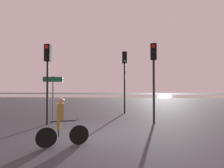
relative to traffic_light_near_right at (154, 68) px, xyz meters
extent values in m
plane|color=#333338|center=(-2.99, -2.63, -3.05)|extent=(120.00, 120.00, 0.00)
cube|color=gray|center=(-2.99, 32.50, -3.04)|extent=(80.00, 16.00, 0.01)
cylinder|color=black|center=(0.00, 0.01, -1.31)|extent=(0.12, 0.12, 3.48)
cube|color=black|center=(0.00, 0.01, 0.88)|extent=(0.37, 0.32, 0.90)
cylinder|color=red|center=(-0.04, -0.12, 1.17)|extent=(0.19, 0.08, 0.19)
cube|color=black|center=(-0.04, -0.14, 1.28)|extent=(0.22, 0.17, 0.02)
cylinder|color=black|center=(-0.04, -0.12, 0.88)|extent=(0.19, 0.08, 0.19)
cube|color=black|center=(-0.04, -0.14, 0.99)|extent=(0.22, 0.17, 0.02)
cylinder|color=black|center=(-0.04, -0.12, 0.59)|extent=(0.19, 0.08, 0.19)
cube|color=black|center=(-0.04, -0.14, 0.70)|extent=(0.22, 0.17, 0.02)
cylinder|color=black|center=(-5.67, -0.77, -1.37)|extent=(0.12, 0.12, 3.35)
cube|color=black|center=(-5.67, -0.77, 0.75)|extent=(0.33, 0.25, 0.90)
cylinder|color=red|center=(-5.68, -0.90, 1.04)|extent=(0.19, 0.04, 0.19)
cube|color=black|center=(-5.68, -0.92, 1.15)|extent=(0.20, 0.13, 0.02)
cylinder|color=black|center=(-5.68, -0.90, 0.75)|extent=(0.19, 0.04, 0.19)
cube|color=black|center=(-5.68, -0.92, 0.86)|extent=(0.20, 0.13, 0.02)
cylinder|color=black|center=(-5.68, -0.90, 0.46)|extent=(0.19, 0.04, 0.19)
cube|color=black|center=(-5.68, -0.92, 0.57)|extent=(0.20, 0.13, 0.02)
cylinder|color=black|center=(-1.62, 3.74, -1.14)|extent=(0.12, 0.12, 3.82)
cube|color=black|center=(-1.62, 3.74, 1.23)|extent=(0.38, 0.32, 0.90)
cylinder|color=black|center=(-1.59, 3.61, 1.52)|extent=(0.19, 0.08, 0.19)
cube|color=black|center=(-1.58, 3.59, 1.63)|extent=(0.22, 0.17, 0.02)
cylinder|color=black|center=(-1.59, 3.61, 1.23)|extent=(0.19, 0.08, 0.19)
cube|color=black|center=(-1.58, 3.59, 1.34)|extent=(0.22, 0.17, 0.02)
cylinder|color=green|center=(-1.59, 3.61, 0.94)|extent=(0.19, 0.08, 0.19)
cube|color=black|center=(-1.58, 3.59, 1.05)|extent=(0.22, 0.17, 0.02)
cylinder|color=slate|center=(-5.60, -0.23, -1.75)|extent=(0.08, 0.08, 2.60)
cube|color=#116038|center=(-5.59, -0.29, -0.64)|extent=(1.09, 0.20, 0.28)
cylinder|color=black|center=(-3.12, -3.83, -2.72)|extent=(0.62, 0.30, 0.66)
cylinder|color=black|center=(-4.09, -4.25, -2.72)|extent=(0.62, 0.30, 0.66)
cylinder|color=black|center=(-3.61, -4.04, -2.22)|extent=(0.78, 0.38, 0.04)
cylinder|color=black|center=(-3.74, -4.10, -2.44)|extent=(0.04, 0.04, 0.55)
cylinder|color=black|center=(-3.17, -3.85, -2.17)|extent=(0.21, 0.43, 0.03)
cylinder|color=olive|center=(-3.70, -4.19, -2.17)|extent=(0.11, 0.11, 0.60)
cylinder|color=olive|center=(-3.78, -4.01, -2.17)|extent=(0.11, 0.11, 0.60)
cube|color=olive|center=(-3.70, -4.08, -1.90)|extent=(0.30, 0.36, 0.54)
sphere|color=tan|center=(-3.67, -4.07, -1.53)|extent=(0.20, 0.20, 0.20)
camera|label=1|loc=(-1.53, -9.71, -1.11)|focal=28.00mm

